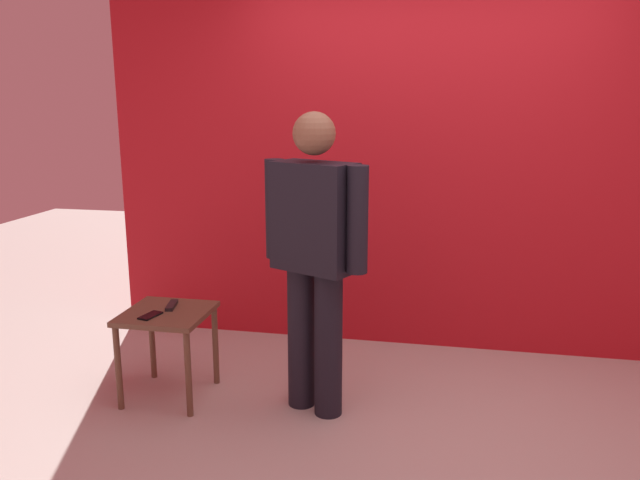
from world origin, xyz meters
TOP-DOWN VIEW (x-y plane):
  - ground_plane at (0.00, 0.00)m, footprint 12.00×12.00m
  - back_wall_red at (0.00, 1.48)m, footprint 4.51×0.12m
  - standing_person at (-0.56, 0.35)m, footprint 0.64×0.39m
  - side_table at (-1.43, 0.34)m, footprint 0.48×0.48m
  - cell_phone at (-1.48, 0.24)m, footprint 0.10×0.16m
  - tv_remote at (-1.44, 0.42)m, footprint 0.08×0.18m

SIDE VIEW (x-z plane):
  - ground_plane at x=0.00m, z-range 0.00..0.00m
  - side_table at x=-1.43m, z-range 0.18..0.71m
  - cell_phone at x=-1.48m, z-range 0.53..0.54m
  - tv_remote at x=-1.44m, z-range 0.53..0.55m
  - standing_person at x=-0.56m, z-range 0.10..1.77m
  - back_wall_red at x=0.00m, z-range 0.00..2.90m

